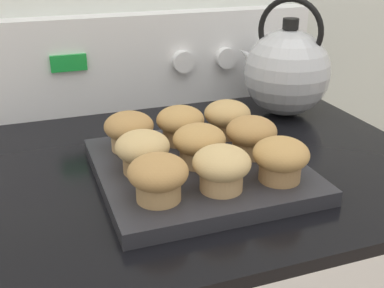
# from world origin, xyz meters

# --- Properties ---
(control_panel) EXTENTS (0.72, 0.07, 0.19)m
(control_panel) POSITION_xyz_m (0.00, 0.61, 1.02)
(control_panel) COLOR white
(control_panel) RESTS_ON stove_range
(muffin_pan) EXTENTS (0.29, 0.29, 0.02)m
(muffin_pan) POSITION_xyz_m (-0.02, 0.25, 0.93)
(muffin_pan) COLOR #28282D
(muffin_pan) RESTS_ON stove_range
(muffin_r0_c0) EXTENTS (0.08, 0.08, 0.06)m
(muffin_r0_c0) POSITION_xyz_m (-0.10, 0.17, 0.97)
(muffin_r0_c0) COLOR tan
(muffin_r0_c0) RESTS_ON muffin_pan
(muffin_r0_c1) EXTENTS (0.08, 0.08, 0.06)m
(muffin_r0_c1) POSITION_xyz_m (-0.02, 0.17, 0.97)
(muffin_r0_c1) COLOR tan
(muffin_r0_c1) RESTS_ON muffin_pan
(muffin_r0_c2) EXTENTS (0.08, 0.08, 0.06)m
(muffin_r0_c2) POSITION_xyz_m (0.07, 0.17, 0.97)
(muffin_r0_c2) COLOR #A37A4C
(muffin_r0_c2) RESTS_ON muffin_pan
(muffin_r1_c0) EXTENTS (0.08, 0.08, 0.06)m
(muffin_r1_c0) POSITION_xyz_m (-0.10, 0.25, 0.97)
(muffin_r1_c0) COLOR #A37A4C
(muffin_r1_c0) RESTS_ON muffin_pan
(muffin_r1_c1) EXTENTS (0.08, 0.08, 0.06)m
(muffin_r1_c1) POSITION_xyz_m (-0.02, 0.25, 0.97)
(muffin_r1_c1) COLOR tan
(muffin_r1_c1) RESTS_ON muffin_pan
(muffin_r1_c2) EXTENTS (0.08, 0.08, 0.06)m
(muffin_r1_c2) POSITION_xyz_m (0.07, 0.26, 0.97)
(muffin_r1_c2) COLOR tan
(muffin_r1_c2) RESTS_ON muffin_pan
(muffin_r2_c0) EXTENTS (0.08, 0.08, 0.06)m
(muffin_r2_c0) POSITION_xyz_m (-0.10, 0.34, 0.97)
(muffin_r2_c0) COLOR tan
(muffin_r2_c0) RESTS_ON muffin_pan
(muffin_r2_c1) EXTENTS (0.08, 0.08, 0.06)m
(muffin_r2_c1) POSITION_xyz_m (-0.02, 0.34, 0.97)
(muffin_r2_c1) COLOR #A37A4C
(muffin_r2_c1) RESTS_ON muffin_pan
(muffin_r2_c2) EXTENTS (0.08, 0.08, 0.06)m
(muffin_r2_c2) POSITION_xyz_m (0.06, 0.34, 0.97)
(muffin_r2_c2) COLOR #A37A4C
(muffin_r2_c2) RESTS_ON muffin_pan
(tea_kettle) EXTENTS (0.17, 0.18, 0.23)m
(tea_kettle) POSITION_xyz_m (0.24, 0.46, 1.01)
(tea_kettle) COLOR silver
(tea_kettle) RESTS_ON stove_range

